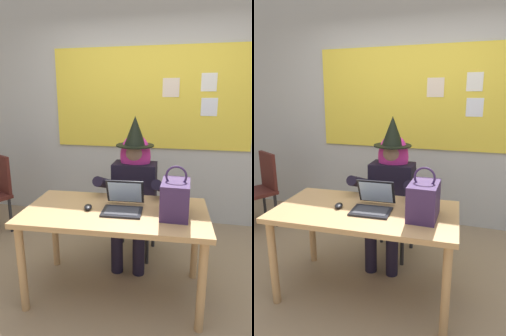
% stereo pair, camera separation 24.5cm
% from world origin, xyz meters
% --- Properties ---
extents(ground_plane, '(24.00, 24.00, 0.00)m').
position_xyz_m(ground_plane, '(0.00, 0.00, 0.00)').
color(ground_plane, '#937A5B').
extents(wall_back_bulletin, '(6.66, 1.77, 2.93)m').
position_xyz_m(wall_back_bulletin, '(0.00, 1.69, 1.47)').
color(wall_back_bulletin, '#B2B2AD').
rests_on(wall_back_bulletin, ground).
extents(desk_main, '(1.45, 0.81, 0.73)m').
position_xyz_m(desk_main, '(-0.04, 0.10, 0.64)').
color(desk_main, tan).
rests_on(desk_main, ground).
extents(chair_at_desk, '(0.44, 0.44, 0.88)m').
position_xyz_m(chair_at_desk, '(-0.01, 0.83, 0.49)').
color(chair_at_desk, black).
rests_on(chair_at_desk, ground).
extents(person_costumed, '(0.60, 0.65, 1.40)m').
position_xyz_m(person_costumed, '(-0.01, 0.71, 0.77)').
color(person_costumed, black).
rests_on(person_costumed, ground).
extents(laptop, '(0.32, 0.33, 0.22)m').
position_xyz_m(laptop, '(0.02, 0.12, 0.78)').
color(laptop, black).
rests_on(laptop, desk_main).
extents(computer_mouse, '(0.08, 0.12, 0.03)m').
position_xyz_m(computer_mouse, '(-0.25, 0.07, 0.75)').
color(computer_mouse, black).
rests_on(computer_mouse, desk_main).
extents(handbag, '(0.20, 0.30, 0.38)m').
position_xyz_m(handbag, '(0.41, 0.09, 0.87)').
color(handbag, '#38234C').
rests_on(handbag, desk_main).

